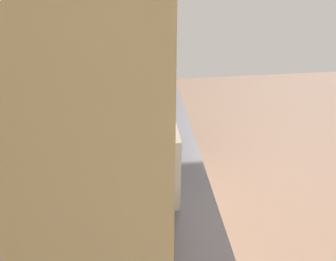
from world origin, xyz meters
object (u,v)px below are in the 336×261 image
microwave (133,143)px  kettle (150,82)px  oven_range (135,105)px  bowl (153,112)px

microwave → kettle: (0.89, -0.13, -0.09)m
microwave → oven_range: bearing=-1.0°
oven_range → microwave: bearing=179.0°
microwave → bowl: size_ratio=3.33×
oven_range → kettle: bearing=-171.1°
microwave → bowl: bearing=-13.4°
microwave → bowl: (0.55, -0.13, -0.14)m
oven_range → bowl: bearing=-174.1°
oven_range → microwave: size_ratio=1.99×
bowl → kettle: (0.34, 0.00, 0.05)m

